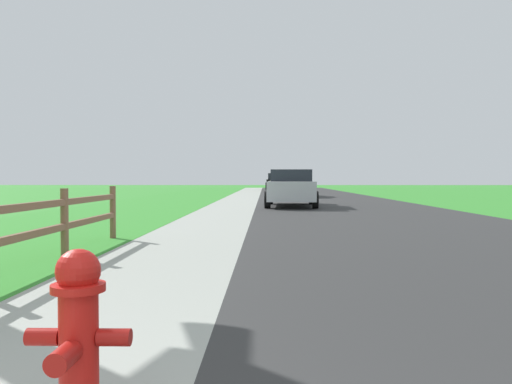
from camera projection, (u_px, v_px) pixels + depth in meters
ground_plane at (258, 201)px, 25.32m from camera, size 120.00×120.00×0.00m
road_asphalt at (324, 199)px, 27.25m from camera, size 7.00×66.00×0.01m
curb_concrete at (203, 199)px, 27.37m from camera, size 6.00×66.00×0.01m
grass_verge at (175, 199)px, 27.40m from camera, size 5.00×66.00×0.00m
fire_hydrant at (78, 336)px, 2.25m from camera, size 0.46×0.39×0.80m
parked_suv_silver at (291, 188)px, 20.35m from camera, size 2.15×5.05×1.45m
parked_car_white at (293, 184)px, 31.22m from camera, size 2.26×4.90×1.55m
parked_car_beige at (282, 183)px, 41.62m from camera, size 2.14×5.02×1.55m
parked_car_black at (277, 182)px, 48.95m from camera, size 2.15×4.95×1.61m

